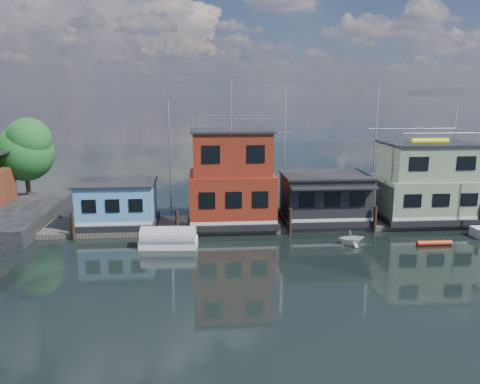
{
  "coord_description": "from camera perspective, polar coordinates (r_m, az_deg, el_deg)",
  "views": [
    {
      "loc": [
        -10.98,
        -26.5,
        11.19
      ],
      "look_at": [
        -7.79,
        12.0,
        3.0
      ],
      "focal_mm": 35.0,
      "sensor_mm": 36.0,
      "label": 1
    }
  ],
  "objects": [
    {
      "name": "houseboat_blue",
      "position": [
        40.15,
        -14.68,
        -1.36
      ],
      "size": [
        6.4,
        4.9,
        3.66
      ],
      "color": "black",
      "rests_on": "dock"
    },
    {
      "name": "houseboat_dark",
      "position": [
        40.84,
        10.26,
        -0.63
      ],
      "size": [
        7.4,
        6.1,
        4.06
      ],
      "color": "black",
      "rests_on": "dock"
    },
    {
      "name": "dock",
      "position": [
        41.52,
        10.8,
        -3.6
      ],
      "size": [
        48.0,
        5.0,
        0.4
      ],
      "primitive_type": "cube",
      "color": "#595147",
      "rests_on": "ground"
    },
    {
      "name": "ground",
      "position": [
        30.79,
        16.78,
        -9.88
      ],
      "size": [
        160.0,
        160.0,
        0.0
      ],
      "primitive_type": "plane",
      "color": "black",
      "rests_on": "ground"
    },
    {
      "name": "dinghy_white",
      "position": [
        36.26,
        13.38,
        -5.43
      ],
      "size": [
        2.19,
        1.92,
        1.1
      ],
      "primitive_type": "imported",
      "rotation": [
        0.0,
        0.0,
        1.63
      ],
      "color": "silver",
      "rests_on": "ground"
    },
    {
      "name": "tarp_runabout",
      "position": [
        35.08,
        -8.7,
        -5.68
      ],
      "size": [
        4.31,
        1.98,
        1.71
      ],
      "rotation": [
        0.0,
        0.0,
        -0.07
      ],
      "color": "white",
      "rests_on": "ground"
    },
    {
      "name": "red_kayak",
      "position": [
        38.08,
        22.6,
        -5.76
      ],
      "size": [
        2.67,
        0.42,
        0.39
      ],
      "primitive_type": "cylinder",
      "rotation": [
        0.0,
        1.57,
        -0.01
      ],
      "color": "red",
      "rests_on": "ground"
    },
    {
      "name": "pilings",
      "position": [
        38.6,
        11.48,
        -3.43
      ],
      "size": [
        42.28,
        0.28,
        2.2
      ],
      "color": "#2D2116",
      "rests_on": "ground"
    },
    {
      "name": "houseboat_red",
      "position": [
        39.22,
        -1.03,
        1.56
      ],
      "size": [
        7.4,
        5.9,
        11.86
      ],
      "color": "black",
      "rests_on": "dock"
    },
    {
      "name": "houseboat_green",
      "position": [
        43.82,
        21.75,
        1.07
      ],
      "size": [
        8.4,
        5.9,
        7.03
      ],
      "color": "black",
      "rests_on": "dock"
    },
    {
      "name": "background_masts",
      "position": [
        47.54,
        14.69,
        4.77
      ],
      "size": [
        36.4,
        0.16,
        12.0
      ],
      "color": "silver",
      "rests_on": "ground"
    }
  ]
}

